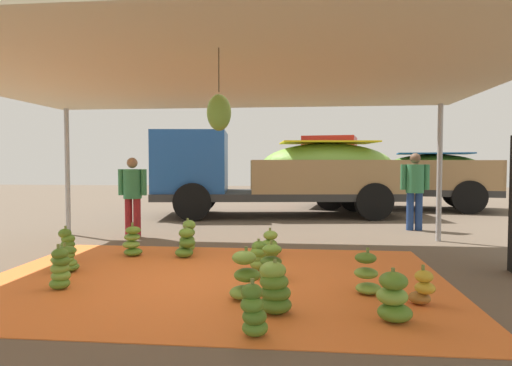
% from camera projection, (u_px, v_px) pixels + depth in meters
% --- Properties ---
extents(ground_plane, '(40.00, 40.00, 0.00)m').
position_uv_depth(ground_plane, '(244.00, 240.00, 8.92)').
color(ground_plane, brown).
extents(tarp_orange, '(6.03, 4.29, 0.01)m').
position_uv_depth(tarp_orange, '(214.00, 279.00, 5.94)').
color(tarp_orange, orange).
rests_on(tarp_orange, ground).
extents(tent_canopy, '(8.00, 7.00, 2.73)m').
position_uv_depth(tent_canopy, '(212.00, 75.00, 5.72)').
color(tent_canopy, '#9EA0A5').
rests_on(tent_canopy, ground).
extents(banana_bunch_0, '(0.38, 0.37, 0.52)m').
position_uv_depth(banana_bunch_0, '(271.00, 263.00, 5.90)').
color(banana_bunch_0, '#75A83D').
rests_on(banana_bunch_0, tarp_orange).
extents(banana_bunch_1, '(0.47, 0.48, 0.55)m').
position_uv_depth(banana_bunch_1, '(274.00, 289.00, 4.60)').
color(banana_bunch_1, '#477523').
rests_on(banana_bunch_1, tarp_orange).
extents(banana_bunch_2, '(0.38, 0.37, 0.44)m').
position_uv_depth(banana_bunch_2, '(259.00, 256.00, 6.44)').
color(banana_bunch_2, '#75A83D').
rests_on(banana_bunch_2, tarp_orange).
extents(banana_bunch_3, '(0.34, 0.34, 0.55)m').
position_uv_depth(banana_bunch_3, '(65.00, 246.00, 7.00)').
color(banana_bunch_3, '#75A83D').
rests_on(banana_bunch_3, tarp_orange).
extents(banana_bunch_4, '(0.35, 0.35, 0.58)m').
position_uv_depth(banana_bunch_4, '(188.00, 237.00, 7.69)').
color(banana_bunch_4, '#60932D').
rests_on(banana_bunch_4, tarp_orange).
extents(banana_bunch_5, '(0.42, 0.40, 0.55)m').
position_uv_depth(banana_bunch_5, '(367.00, 275.00, 5.25)').
color(banana_bunch_5, '#75A83D').
rests_on(banana_bunch_5, tarp_orange).
extents(banana_bunch_6, '(0.32, 0.33, 0.51)m').
position_uv_depth(banana_bunch_6, '(253.00, 312.00, 3.97)').
color(banana_bunch_6, '#518428').
rests_on(banana_bunch_6, tarp_orange).
extents(banana_bunch_7, '(0.37, 0.36, 0.47)m').
position_uv_depth(banana_bunch_7, '(270.00, 245.00, 7.28)').
color(banana_bunch_7, '#60932D').
rests_on(banana_bunch_7, tarp_orange).
extents(banana_bunch_8, '(0.41, 0.39, 0.54)m').
position_uv_depth(banana_bunch_8, '(132.00, 242.00, 7.40)').
color(banana_bunch_8, '#518428').
rests_on(banana_bunch_8, tarp_orange).
extents(banana_bunch_9, '(0.34, 0.34, 0.55)m').
position_uv_depth(banana_bunch_9, '(60.00, 270.00, 5.46)').
color(banana_bunch_9, '#518428').
rests_on(banana_bunch_9, tarp_orange).
extents(banana_bunch_10, '(0.35, 0.35, 0.43)m').
position_uv_depth(banana_bunch_10, '(422.00, 289.00, 4.85)').
color(banana_bunch_10, '#996628').
rests_on(banana_bunch_10, tarp_orange).
extents(banana_bunch_11, '(0.45, 0.45, 0.59)m').
position_uv_depth(banana_bunch_11, '(245.00, 277.00, 5.04)').
color(banana_bunch_11, '#6B9E38').
rests_on(banana_bunch_11, tarp_orange).
extents(banana_bunch_12, '(0.42, 0.41, 0.52)m').
position_uv_depth(banana_bunch_12, '(186.00, 244.00, 7.25)').
color(banana_bunch_12, '#518428').
rests_on(banana_bunch_12, tarp_orange).
extents(banana_bunch_13, '(0.46, 0.45, 0.52)m').
position_uv_depth(banana_bunch_13, '(393.00, 298.00, 4.34)').
color(banana_bunch_13, '#518428').
rests_on(banana_bunch_13, tarp_orange).
extents(banana_bunch_14, '(0.42, 0.42, 0.41)m').
position_uv_depth(banana_bunch_14, '(65.00, 260.00, 6.31)').
color(banana_bunch_14, '#518428').
rests_on(banana_bunch_14, tarp_orange).
extents(cargo_truck_main, '(7.28, 3.23, 2.40)m').
position_uv_depth(cargo_truck_main, '(276.00, 171.00, 12.91)').
color(cargo_truck_main, '#2D2D2D').
rests_on(cargo_truck_main, ground).
extents(cargo_truck_far, '(6.32, 3.24, 2.40)m').
position_uv_depth(cargo_truck_far, '(389.00, 172.00, 14.99)').
color(cargo_truck_far, '#2D2D2D').
rests_on(cargo_truck_far, ground).
extents(worker_0, '(0.64, 0.39, 1.74)m').
position_uv_depth(worker_0, '(415.00, 185.00, 10.18)').
color(worker_0, navy).
rests_on(worker_0, ground).
extents(worker_1, '(0.60, 0.37, 1.64)m').
position_uv_depth(worker_1, '(133.00, 191.00, 9.24)').
color(worker_1, maroon).
rests_on(worker_1, ground).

